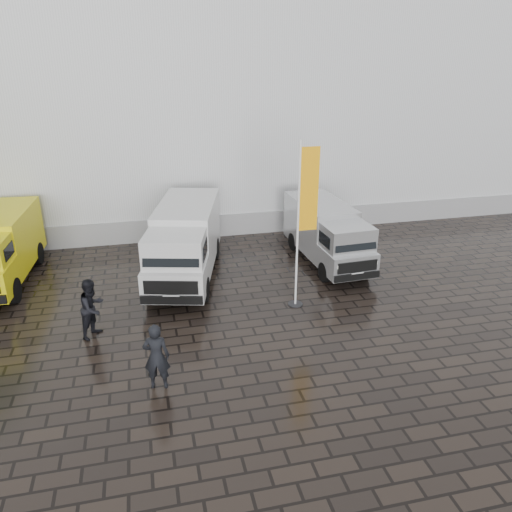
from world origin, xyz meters
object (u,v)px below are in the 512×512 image
at_px(wheelie_bin, 343,219).
at_px(person_front, 156,356).
at_px(van_silver, 327,235).
at_px(van_white, 185,244).
at_px(flagpole, 304,216).
at_px(person_tent, 93,308).

xyz_separation_m(wheelie_bin, person_front, (-9.28, -10.37, 0.42)).
height_order(van_silver, wheelie_bin, van_silver).
height_order(van_white, person_front, van_white).
bearing_deg(van_silver, van_white, 178.63).
relative_size(flagpole, wheelie_bin, 5.68).
xyz_separation_m(van_white, flagpole, (3.54, -3.11, 1.80)).
bearing_deg(van_silver, person_tent, -159.88).
xyz_separation_m(van_white, wheelie_bin, (7.89, 3.79, -0.85)).
distance_m(van_white, person_tent, 4.78).
height_order(wheelie_bin, person_front, person_front).
bearing_deg(wheelie_bin, person_tent, -131.43).
bearing_deg(person_tent, wheelie_bin, -21.08).
distance_m(wheelie_bin, person_tent, 13.26).
height_order(van_white, person_tent, van_white).
xyz_separation_m(van_white, person_tent, (-3.12, -3.60, -0.41)).
distance_m(flagpole, wheelie_bin, 8.57).
relative_size(flagpole, person_front, 3.04).
xyz_separation_m(wheelie_bin, person_tent, (-11.01, -7.38, 0.44)).
bearing_deg(flagpole, van_white, 138.76).
relative_size(van_white, wheelie_bin, 6.30).
relative_size(flagpole, person_tent, 3.00).
distance_m(flagpole, person_tent, 7.04).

